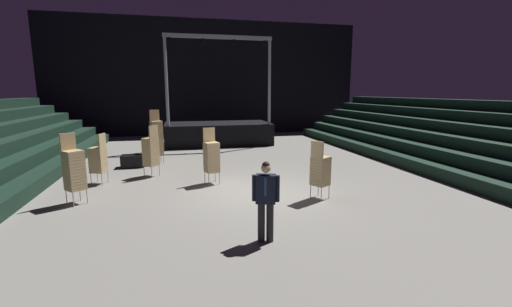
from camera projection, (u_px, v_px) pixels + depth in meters
name	position (u px, v px, depth m)	size (l,w,h in m)	color
ground_plane	(257.00, 194.00, 10.55)	(22.00, 30.00, 0.10)	gray
arena_end_wall	(209.00, 78.00, 24.18)	(22.00, 0.30, 8.00)	black
bleacher_bank_right	(470.00, 137.00, 13.21)	(4.50, 24.00, 2.70)	black
stage_riser	(218.00, 132.00, 20.08)	(6.06, 3.14, 5.99)	black
man_with_tie	(266.00, 197.00, 6.94)	(0.57, 0.35, 1.70)	black
chair_stack_front_left	(151.00, 151.00, 12.38)	(0.62, 0.62, 1.88)	#B2B5BA
chair_stack_front_right	(98.00, 159.00, 11.36)	(0.56, 0.56, 1.71)	#B2B5BA
chair_stack_mid_left	(211.00, 156.00, 11.39)	(0.54, 0.54, 1.88)	#B2B5BA
chair_stack_mid_right	(320.00, 170.00, 9.79)	(0.60, 0.60, 1.71)	#B2B5BA
chair_stack_mid_centre	(74.00, 169.00, 9.32)	(0.62, 0.62, 1.96)	#B2B5BA
chair_stack_rear_left	(157.00, 137.00, 14.53)	(0.56, 0.56, 2.31)	#B2B5BA
equipment_road_case	(133.00, 161.00, 14.02)	(0.90, 0.60, 0.50)	black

